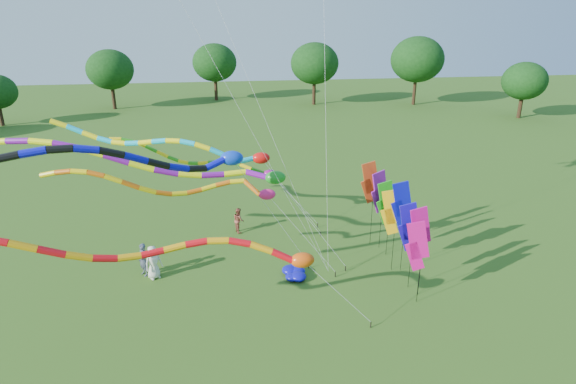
{
  "coord_description": "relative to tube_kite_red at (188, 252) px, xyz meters",
  "views": [
    {
      "loc": [
        -2.67,
        -17.22,
        12.79
      ],
      "look_at": [
        0.39,
        3.89,
        4.8
      ],
      "focal_mm": 30.0,
      "sensor_mm": 36.0,
      "label": 1
    }
  ],
  "objects": [
    {
      "name": "tube_kite_cyan",
      "position": [
        -0.54,
        10.37,
        1.32
      ],
      "size": [
        14.93,
        2.57,
        7.66
      ],
      "rotation": [
        0.0,
        0.0,
        -0.13
      ],
      "color": "black",
      "rests_on": "ground"
    },
    {
      "name": "tube_kite_purple",
      "position": [
        -1.89,
        5.75,
        1.86
      ],
      "size": [
        18.54,
        1.98,
        8.21
      ],
      "rotation": [
        0.0,
        0.0,
        -0.09
      ],
      "color": "black",
      "rests_on": "ground"
    },
    {
      "name": "tube_kite_blue",
      "position": [
        -2.28,
        2.31,
        3.06
      ],
      "size": [
        15.4,
        5.65,
        9.03
      ],
      "rotation": [
        0.0,
        0.0,
        0.38
      ],
      "color": "black",
      "rests_on": "ground"
    },
    {
      "name": "person_b",
      "position": [
        -2.79,
        6.13,
        -3.41
      ],
      "size": [
        0.73,
        0.77,
        1.76
      ],
      "primitive_type": "imported",
      "rotation": [
        0.0,
        0.0,
        -0.89
      ],
      "color": "#42475D",
      "rests_on": "ground"
    },
    {
      "name": "tube_kite_red",
      "position": [
        0.0,
        0.0,
        0.0
      ],
      "size": [
        14.75,
        1.54,
        6.49
      ],
      "rotation": [
        0.0,
        0.0,
        0.02
      ],
      "color": "black",
      "rests_on": "ground"
    },
    {
      "name": "banner_pole_magenta_b",
      "position": [
        10.28,
        2.34,
        -0.95
      ],
      "size": [
        1.16,
        0.12,
        4.61
      ],
      "rotation": [
        0.0,
        0.0,
        0.03
      ],
      "color": "black",
      "rests_on": "ground"
    },
    {
      "name": "tube_kite_orange",
      "position": [
        -0.06,
        4.52,
        1.01
      ],
      "size": [
        13.06,
        1.28,
        7.05
      ],
      "rotation": [
        0.0,
        0.0,
        -0.0
      ],
      "color": "black",
      "rests_on": "ground"
    },
    {
      "name": "ground",
      "position": [
        4.11,
        0.64,
        -4.29
      ],
      "size": [
        160.0,
        160.0,
        0.0
      ],
      "primitive_type": "plane",
      "color": "#2D5917",
      "rests_on": "ground"
    },
    {
      "name": "banner_pole_green",
      "position": [
        10.11,
        6.45,
        -1.11
      ],
      "size": [
        1.16,
        0.23,
        4.45
      ],
      "rotation": [
        0.0,
        0.0,
        0.13
      ],
      "color": "black",
      "rests_on": "ground"
    },
    {
      "name": "person_a",
      "position": [
        -2.24,
        5.76,
        -3.4
      ],
      "size": [
        1.04,
        0.94,
        1.79
      ],
      "primitive_type": "imported",
      "rotation": [
        0.0,
        0.0,
        0.55
      ],
      "color": "beige",
      "rests_on": "ground"
    },
    {
      "name": "banner_pole_magenta_a",
      "position": [
        9.97,
        1.79,
        -1.39
      ],
      "size": [
        1.16,
        0.28,
        4.16
      ],
      "rotation": [
        0.0,
        0.0,
        -0.18
      ],
      "color": "black",
      "rests_on": "ground"
    },
    {
      "name": "tube_kite_green",
      "position": [
        0.77,
        12.43,
        -0.21
      ],
      "size": [
        12.47,
        3.51,
        6.04
      ],
      "rotation": [
        0.0,
        0.0,
        -0.26
      ],
      "color": "black",
      "rests_on": "ground"
    },
    {
      "name": "blue_nylon_heap",
      "position": [
        4.97,
        4.73,
        -4.1
      ],
      "size": [
        1.34,
        1.08,
        0.44
      ],
      "color": "#0E0DB0",
      "rests_on": "ground"
    },
    {
      "name": "banner_pole_blue_b",
      "position": [
        10.3,
        4.74,
        -0.56
      ],
      "size": [
        1.16,
        0.16,
        5.0
      ],
      "rotation": [
        0.0,
        0.0,
        -0.07
      ],
      "color": "black",
      "rests_on": "ground"
    },
    {
      "name": "tree_ring",
      "position": [
        7.49,
        -0.88,
        1.37
      ],
      "size": [
        118.02,
        120.06,
        9.59
      ],
      "color": "#382314",
      "rests_on": "ground"
    },
    {
      "name": "banner_pole_orange",
      "position": [
        9.84,
        4.88,
        -1.02
      ],
      "size": [
        1.14,
        0.37,
        4.54
      ],
      "rotation": [
        0.0,
        0.0,
        -0.26
      ],
      "color": "black",
      "rests_on": "ground"
    },
    {
      "name": "banner_pole_red",
      "position": [
        9.64,
        7.94,
        -0.47
      ],
      "size": [
        1.16,
        0.21,
        5.09
      ],
      "rotation": [
        0.0,
        0.0,
        0.11
      ],
      "color": "black",
      "rests_on": "ground"
    },
    {
      "name": "person_c",
      "position": [
        2.32,
        10.71,
        -3.51
      ],
      "size": [
        0.78,
        0.89,
        1.57
      ],
      "primitive_type": "imported",
      "rotation": [
        0.0,
        0.0,
        1.84
      ],
      "color": "brown",
      "rests_on": "ground"
    },
    {
      "name": "banner_pole_blue_a",
      "position": [
        10.05,
        3.04,
        -1.01
      ],
      "size": [
        1.16,
        0.11,
        4.55
      ],
      "rotation": [
        0.0,
        0.0,
        -0.02
      ],
      "color": "black",
      "rests_on": "ground"
    },
    {
      "name": "banner_pole_violet",
      "position": [
        10.03,
        7.34,
        -0.83
      ],
      "size": [
        1.12,
        0.45,
        4.73
      ],
      "rotation": [
        0.0,
        0.0,
        0.33
      ],
      "color": "black",
      "rests_on": "ground"
    }
  ]
}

